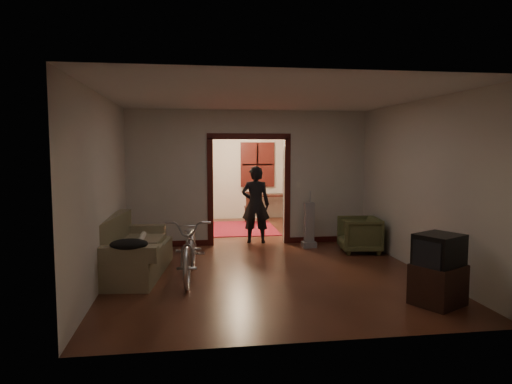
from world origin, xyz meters
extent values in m
cube|color=#3C1C13|center=(0.00, 0.00, 0.00)|extent=(5.00, 8.50, 0.01)
cube|color=white|center=(0.00, 0.00, 2.80)|extent=(5.00, 8.50, 0.01)
cube|color=beige|center=(0.00, 4.25, 1.40)|extent=(5.00, 0.02, 2.80)
cube|color=beige|center=(-2.50, 0.00, 1.40)|extent=(0.02, 8.50, 2.80)
cube|color=beige|center=(2.50, 0.00, 1.40)|extent=(0.02, 8.50, 2.80)
cube|color=beige|center=(0.00, 0.75, 1.40)|extent=(5.00, 0.14, 2.80)
cube|color=#3C100D|center=(0.00, 0.75, 1.10)|extent=(1.74, 0.20, 2.32)
cube|color=black|center=(0.70, 4.21, 1.55)|extent=(0.98, 0.06, 1.28)
sphere|color=#FFE0A5|center=(0.00, 2.50, 2.35)|extent=(0.24, 0.24, 0.24)
cube|color=silver|center=(1.05, 0.68, 1.25)|extent=(0.08, 0.01, 0.12)
cube|color=#6F694A|center=(-2.13, -1.33, 0.46)|extent=(1.15, 2.11, 0.93)
cylinder|color=beige|center=(-2.03, -1.03, 0.53)|extent=(0.09, 0.73, 0.09)
ellipsoid|color=black|center=(-2.08, -2.24, 0.68)|extent=(0.53, 0.39, 0.15)
imported|color=silver|center=(-1.22, -1.68, 0.49)|extent=(0.78, 1.90, 0.98)
imported|color=#50542F|center=(2.02, -0.34, 0.34)|extent=(0.84, 0.82, 0.69)
cube|color=black|center=(1.93, -3.36, 0.26)|extent=(0.76, 0.74, 0.53)
cube|color=black|center=(1.93, -3.36, 0.69)|extent=(0.70, 0.68, 0.46)
cube|color=gray|center=(1.17, 0.21, 0.46)|extent=(0.28, 0.23, 0.92)
imported|color=black|center=(0.16, 0.84, 0.82)|extent=(0.66, 0.50, 1.64)
cube|color=maroon|center=(0.06, 2.58, 0.01)|extent=(1.69, 2.20, 0.02)
cube|color=#273A22|center=(-1.48, 4.03, 0.80)|extent=(0.85, 0.54, 1.60)
sphere|color=#1E5972|center=(-1.48, 4.03, 1.94)|extent=(0.28, 0.28, 0.28)
cube|color=black|center=(1.15, 3.89, 0.35)|extent=(1.04, 0.71, 0.70)
cube|color=black|center=(0.43, 3.34, 0.44)|extent=(0.48, 0.48, 0.88)
camera|label=1|loc=(-1.23, -8.70, 2.01)|focal=32.00mm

